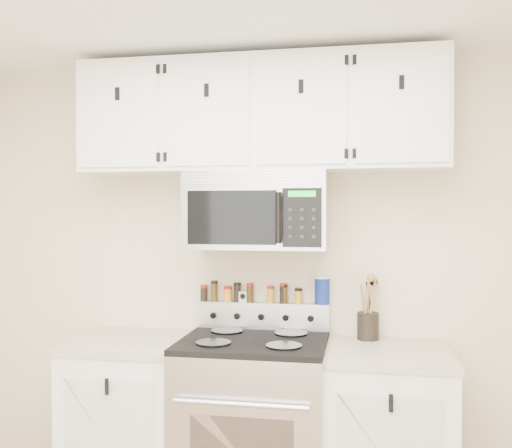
{
  "coord_description": "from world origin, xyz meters",
  "views": [
    {
      "loc": [
        0.55,
        -1.51,
        1.61
      ],
      "look_at": [
        0.01,
        1.45,
        1.56
      ],
      "focal_mm": 40.0,
      "sensor_mm": 36.0,
      "label": 1
    }
  ],
  "objects_px": {
    "utensil_crock": "(368,324)",
    "microwave": "(258,210)",
    "range": "(254,426)",
    "salt_canister": "(322,290)"
  },
  "relations": [
    {
      "from": "utensil_crock",
      "to": "microwave",
      "type": "bearing_deg",
      "value": -169.93
    },
    {
      "from": "utensil_crock",
      "to": "salt_canister",
      "type": "bearing_deg",
      "value": 168.85
    },
    {
      "from": "microwave",
      "to": "utensil_crock",
      "type": "height_order",
      "value": "microwave"
    },
    {
      "from": "range",
      "to": "salt_canister",
      "type": "relative_size",
      "value": 7.06
    },
    {
      "from": "range",
      "to": "microwave",
      "type": "relative_size",
      "value": 1.45
    },
    {
      "from": "range",
      "to": "utensil_crock",
      "type": "relative_size",
      "value": 3.2
    },
    {
      "from": "range",
      "to": "salt_canister",
      "type": "height_order",
      "value": "salt_canister"
    },
    {
      "from": "range",
      "to": "microwave",
      "type": "xyz_separation_m",
      "value": [
        0.0,
        0.13,
        1.14
      ]
    },
    {
      "from": "utensil_crock",
      "to": "range",
      "type": "bearing_deg",
      "value": -158.65
    },
    {
      "from": "microwave",
      "to": "range",
      "type": "bearing_deg",
      "value": -90.23
    }
  ]
}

